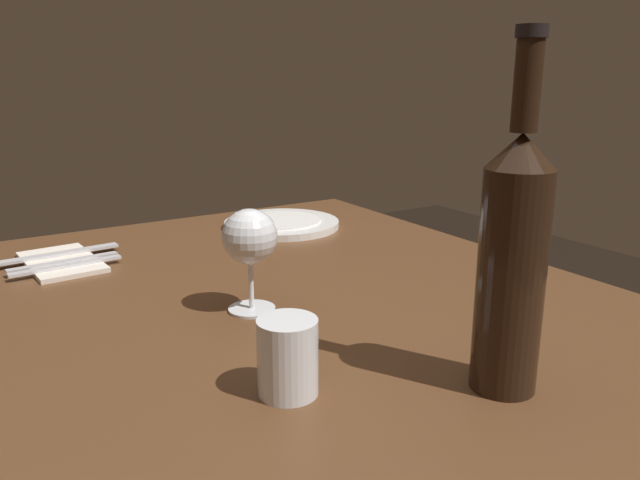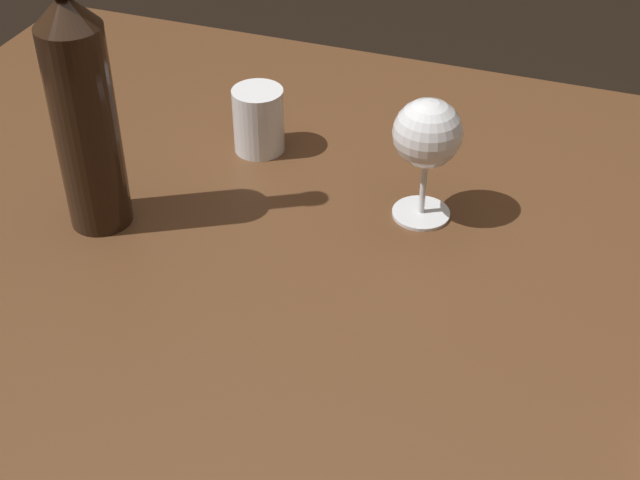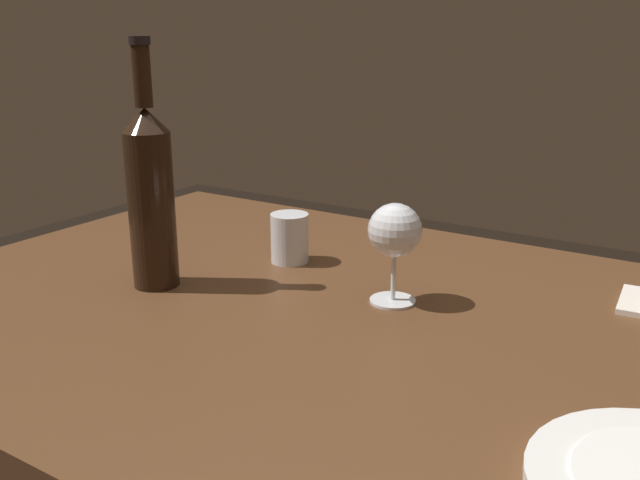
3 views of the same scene
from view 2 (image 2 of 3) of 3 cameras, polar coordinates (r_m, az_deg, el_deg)
name	(u,v)px [view 2 (image 2 of 3)]	position (r m, az deg, el deg)	size (l,w,h in m)	color
dining_table	(347,302)	(1.06, 1.71, -3.91)	(1.30, 0.90, 0.74)	#56351E
wine_glass_left	(427,136)	(0.99, 6.74, 6.47)	(0.08, 0.08, 0.15)	white
wine_bottle	(83,107)	(0.98, -14.64, 8.04)	(0.07, 0.07, 0.37)	black
water_tumbler	(259,123)	(1.14, -3.86, 7.29)	(0.06, 0.06, 0.08)	white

